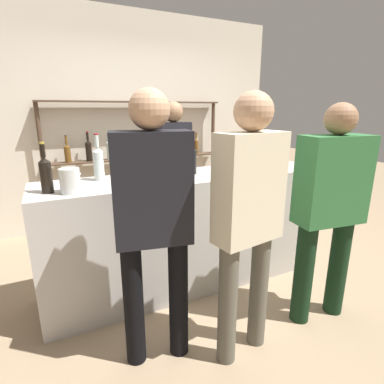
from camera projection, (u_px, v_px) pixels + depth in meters
The scene contains 15 objects.
ground_plane at pixel (192, 280), 2.86m from camera, with size 16.00×16.00×0.00m, color #9E8466.
bar_counter at pixel (192, 230), 2.72m from camera, with size 2.56×0.59×1.02m, color #B7B2AD.
back_wall at pixel (133, 122), 4.13m from camera, with size 4.16×0.12×2.80m, color beige.
back_shelf at pixel (136, 144), 4.04m from camera, with size 2.39×0.18×1.67m.
counter_bottle_0 at pixel (46, 174), 2.00m from camera, with size 0.08×0.08×0.34m.
counter_bottle_1 at pixel (254, 156), 2.77m from camera, with size 0.08×0.08×0.33m.
counter_bottle_2 at pixel (168, 167), 2.32m from camera, with size 0.07×0.07×0.30m.
counter_bottle_3 at pixel (99, 163), 2.36m from camera, with size 0.08×0.08×0.37m.
wine_glass at pixel (75, 171), 2.18m from camera, with size 0.08×0.08×0.15m.
ice_bucket at pixel (185, 162), 2.62m from camera, with size 0.21×0.21×0.21m.
cork_jar at pixel (70, 181), 2.01m from camera, with size 0.13×0.13×0.17m.
customer_left at pixel (153, 214), 1.73m from camera, with size 0.47×0.28×1.68m.
customer_center at pixel (248, 212), 1.77m from camera, with size 0.45×0.25×1.67m.
server_behind_counter at pixel (174, 163), 3.31m from camera, with size 0.41×0.24×1.65m.
customer_right at pixel (330, 202), 2.13m from camera, with size 0.52×0.28×1.62m.
Camera 1 is at (-1.09, -2.28, 1.58)m, focal length 28.00 mm.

